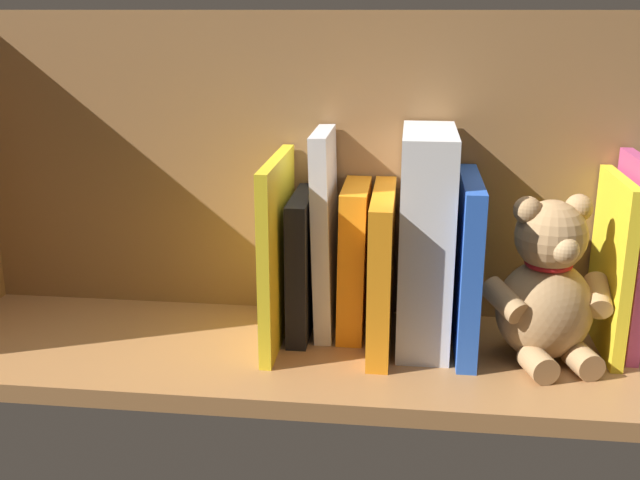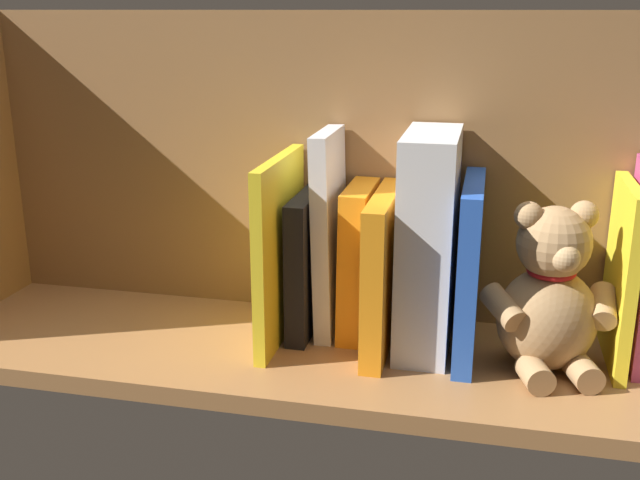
# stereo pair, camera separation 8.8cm
# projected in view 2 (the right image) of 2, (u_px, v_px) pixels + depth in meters

# --- Properties ---
(ground_plane) EXTENTS (1.00, 0.29, 0.02)m
(ground_plane) POSITION_uv_depth(u_px,v_px,m) (320.00, 353.00, 0.92)
(ground_plane) COLOR #9E6B3D
(shelf_back_panel) EXTENTS (1.00, 0.02, 0.39)m
(shelf_back_panel) POSITION_uv_depth(u_px,v_px,m) (341.00, 168.00, 0.97)
(shelf_back_panel) COLOR olive
(shelf_back_panel) RESTS_ON ground_plane
(book_3) EXTENTS (0.01, 0.15, 0.21)m
(book_3) POSITION_uv_depth(u_px,v_px,m) (621.00, 275.00, 0.85)
(book_3) COLOR yellow
(book_3) RESTS_ON ground_plane
(teddy_bear) EXTENTS (0.15, 0.15, 0.20)m
(teddy_bear) POSITION_uv_depth(u_px,v_px,m) (550.00, 297.00, 0.83)
(teddy_bear) COLOR tan
(teddy_bear) RESTS_ON ground_plane
(book_4) EXTENTS (0.02, 0.17, 0.21)m
(book_4) POSITION_uv_depth(u_px,v_px,m) (469.00, 269.00, 0.87)
(book_4) COLOR blue
(book_4) RESTS_ON ground_plane
(dictionary_thick_white) EXTENTS (0.06, 0.15, 0.26)m
(dictionary_thick_white) POSITION_uv_depth(u_px,v_px,m) (428.00, 242.00, 0.88)
(dictionary_thick_white) COLOR silver
(dictionary_thick_white) RESTS_ON ground_plane
(book_5) EXTENTS (0.03, 0.18, 0.19)m
(book_5) POSITION_uv_depth(u_px,v_px,m) (383.00, 271.00, 0.89)
(book_5) COLOR orange
(book_5) RESTS_ON ground_plane
(book_6) EXTENTS (0.03, 0.11, 0.19)m
(book_6) POSITION_uv_depth(u_px,v_px,m) (358.00, 260.00, 0.93)
(book_6) COLOR orange
(book_6) RESTS_ON ground_plane
(book_7) EXTENTS (0.03, 0.11, 0.25)m
(book_7) POSITION_uv_depth(u_px,v_px,m) (332.00, 233.00, 0.93)
(book_7) COLOR silver
(book_7) RESTS_ON ground_plane
(book_8) EXTENTS (0.02, 0.13, 0.18)m
(book_8) POSITION_uv_depth(u_px,v_px,m) (307.00, 263.00, 0.94)
(book_8) COLOR black
(book_8) RESTS_ON ground_plane
(book_9) EXTENTS (0.01, 0.19, 0.23)m
(book_9) POSITION_uv_depth(u_px,v_px,m) (280.00, 249.00, 0.91)
(book_9) COLOR yellow
(book_9) RESTS_ON ground_plane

